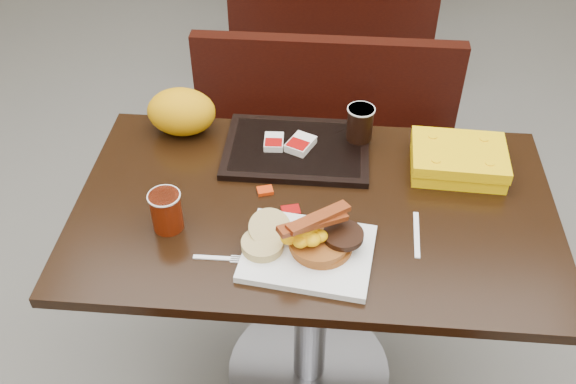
# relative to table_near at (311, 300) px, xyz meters

# --- Properties ---
(floor) EXTENTS (6.00, 7.00, 0.01)m
(floor) POSITION_rel_table_near_xyz_m (0.00, 0.00, -0.38)
(floor) COLOR slate
(floor) RESTS_ON ground
(table_near) EXTENTS (1.20, 0.70, 0.75)m
(table_near) POSITION_rel_table_near_xyz_m (0.00, 0.00, 0.00)
(table_near) COLOR black
(table_near) RESTS_ON floor
(bench_near_n) EXTENTS (1.00, 0.46, 0.72)m
(bench_near_n) POSITION_rel_table_near_xyz_m (0.00, 0.70, -0.02)
(bench_near_n) COLOR black
(bench_near_n) RESTS_ON floor
(bench_far_s) EXTENTS (1.00, 0.46, 0.72)m
(bench_far_s) POSITION_rel_table_near_xyz_m (0.00, 1.90, -0.02)
(bench_far_s) COLOR black
(bench_far_s) RESTS_ON floor
(platter) EXTENTS (0.32, 0.26, 0.02)m
(platter) POSITION_rel_table_near_xyz_m (-0.01, -0.17, 0.38)
(platter) COLOR white
(platter) RESTS_ON table_near
(pancake_stack) EXTENTS (0.15, 0.15, 0.03)m
(pancake_stack) POSITION_rel_table_near_xyz_m (0.02, -0.16, 0.41)
(pancake_stack) COLOR #984319
(pancake_stack) RESTS_ON platter
(sausage_patty) EXTENTS (0.12, 0.12, 0.01)m
(sausage_patty) POSITION_rel_table_near_xyz_m (0.07, -0.15, 0.43)
(sausage_patty) COLOR black
(sausage_patty) RESTS_ON pancake_stack
(scrambled_eggs) EXTENTS (0.10, 0.09, 0.05)m
(scrambled_eggs) POSITION_rel_table_near_xyz_m (-0.02, -0.17, 0.45)
(scrambled_eggs) COLOR yellow
(scrambled_eggs) RESTS_ON pancake_stack
(bacon_strips) EXTENTS (0.18, 0.16, 0.01)m
(bacon_strips) POSITION_rel_table_near_xyz_m (0.00, -0.17, 0.48)
(bacon_strips) COLOR #4F1305
(bacon_strips) RESTS_ON scrambled_eggs
(muffin_bottom) EXTENTS (0.11, 0.11, 0.02)m
(muffin_bottom) POSITION_rel_table_near_xyz_m (-0.11, -0.17, 0.40)
(muffin_bottom) COLOR tan
(muffin_bottom) RESTS_ON platter
(muffin_top) EXTENTS (0.12, 0.12, 0.06)m
(muffin_top) POSITION_rel_table_near_xyz_m (-0.10, -0.13, 0.42)
(muffin_top) COLOR tan
(muffin_top) RESTS_ON platter
(coffee_cup_near) EXTENTS (0.08, 0.08, 0.10)m
(coffee_cup_near) POSITION_rel_table_near_xyz_m (-0.35, -0.11, 0.43)
(coffee_cup_near) COLOR maroon
(coffee_cup_near) RESTS_ON table_near
(fork) EXTENTS (0.12, 0.02, 0.00)m
(fork) POSITION_rel_table_near_xyz_m (-0.23, -0.20, 0.38)
(fork) COLOR white
(fork) RESTS_ON table_near
(knife) EXTENTS (0.02, 0.15, 0.00)m
(knife) POSITION_rel_table_near_xyz_m (0.25, -0.08, 0.38)
(knife) COLOR white
(knife) RESTS_ON table_near
(condiment_syrup) EXTENTS (0.05, 0.04, 0.01)m
(condiment_syrup) POSITION_rel_table_near_xyz_m (-0.13, 0.04, 0.38)
(condiment_syrup) COLOR red
(condiment_syrup) RESTS_ON table_near
(condiment_ketchup) EXTENTS (0.05, 0.04, 0.01)m
(condiment_ketchup) POSITION_rel_table_near_xyz_m (-0.06, -0.03, 0.38)
(condiment_ketchup) COLOR #8C0504
(condiment_ketchup) RESTS_ON table_near
(tray) EXTENTS (0.39, 0.28, 0.02)m
(tray) POSITION_rel_table_near_xyz_m (-0.06, 0.21, 0.38)
(tray) COLOR black
(tray) RESTS_ON table_near
(hashbrown_sleeve_left) EXTENTS (0.05, 0.07, 0.02)m
(hashbrown_sleeve_left) POSITION_rel_table_near_xyz_m (-0.12, 0.21, 0.40)
(hashbrown_sleeve_left) COLOR silver
(hashbrown_sleeve_left) RESTS_ON tray
(hashbrown_sleeve_right) EXTENTS (0.09, 0.10, 0.02)m
(hashbrown_sleeve_right) POSITION_rel_table_near_xyz_m (-0.05, 0.21, 0.40)
(hashbrown_sleeve_right) COLOR silver
(hashbrown_sleeve_right) RESTS_ON tray
(coffee_cup_far) EXTENTS (0.09, 0.09, 0.10)m
(coffee_cup_far) POSITION_rel_table_near_xyz_m (0.11, 0.26, 0.44)
(coffee_cup_far) COLOR black
(coffee_cup_far) RESTS_ON tray
(clamshell) EXTENTS (0.25, 0.19, 0.07)m
(clamshell) POSITION_rel_table_near_xyz_m (0.37, 0.17, 0.41)
(clamshell) COLOR #F9BE04
(clamshell) RESTS_ON table_near
(paper_bag) EXTENTS (0.22, 0.18, 0.13)m
(paper_bag) POSITION_rel_table_near_xyz_m (-0.39, 0.28, 0.44)
(paper_bag) COLOR #CD8206
(paper_bag) RESTS_ON table_near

